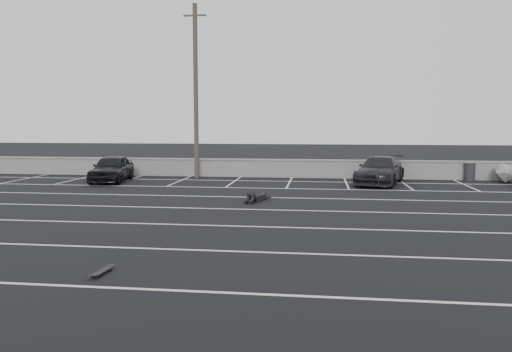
# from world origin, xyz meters

# --- Properties ---
(ground) EXTENTS (120.00, 120.00, 0.00)m
(ground) POSITION_xyz_m (0.00, 0.00, 0.00)
(ground) COLOR black
(ground) RESTS_ON ground
(seawall) EXTENTS (50.00, 0.45, 1.06)m
(seawall) POSITION_xyz_m (0.00, 14.00, 0.55)
(seawall) COLOR gray
(seawall) RESTS_ON ground
(stall_lines) EXTENTS (36.00, 20.05, 0.01)m
(stall_lines) POSITION_xyz_m (-0.08, 4.41, 0.00)
(stall_lines) COLOR silver
(stall_lines) RESTS_ON ground
(car_left) EXTENTS (2.27, 4.43, 1.44)m
(car_left) POSITION_xyz_m (-8.55, 10.70, 0.72)
(car_left) COLOR black
(car_left) RESTS_ON ground
(car_right) EXTENTS (3.34, 5.28, 1.42)m
(car_right) POSITION_xyz_m (5.71, 11.57, 0.71)
(car_right) COLOR black
(car_right) RESTS_ON ground
(utility_pole) EXTENTS (1.31, 0.26, 9.82)m
(utility_pole) POSITION_xyz_m (-4.48, 13.20, 4.97)
(utility_pole) COLOR #4C4238
(utility_pole) RESTS_ON ground
(trash_bin) EXTENTS (0.67, 0.67, 0.95)m
(trash_bin) POSITION_xyz_m (10.77, 13.60, 0.48)
(trash_bin) COLOR #292A2C
(trash_bin) RESTS_ON ground
(person) EXTENTS (1.99, 2.66, 0.45)m
(person) POSITION_xyz_m (0.12, 5.24, 0.22)
(person) COLOR black
(person) RESTS_ON ground
(skateboard) EXTENTS (0.23, 0.68, 0.08)m
(skateboard) POSITION_xyz_m (-1.92, -5.20, 0.06)
(skateboard) COLOR black
(skateboard) RESTS_ON ground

